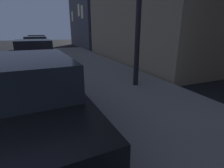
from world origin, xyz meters
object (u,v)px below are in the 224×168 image
object	(u,v)px
car_silver	(37,46)
car_black	(26,95)
car_yellow_cab	(38,42)
car_red	(35,54)

from	to	relation	value
car_silver	car_black	bearing A→B (deg)	-89.99
car_black	car_silver	distance (m)	12.11
car_black	car_yellow_cab	distance (m)	17.81
car_red	car_silver	size ratio (longest dim) A/B	1.00
car_red	car_yellow_cab	size ratio (longest dim) A/B	0.94
car_black	car_yellow_cab	xyz separation A→B (m)	(-0.00, 17.81, 0.00)
car_black	car_red	size ratio (longest dim) A/B	1.09
car_silver	car_yellow_cab	xyz separation A→B (m)	(-0.00, 5.69, 0.01)
car_black	car_silver	xyz separation A→B (m)	(-0.00, 12.11, -0.00)
car_red	car_yellow_cab	world-z (taller)	same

